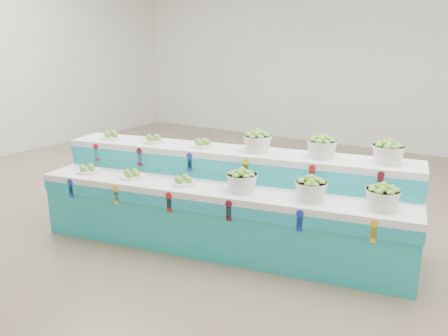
{
  "coord_description": "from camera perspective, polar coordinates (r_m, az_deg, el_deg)",
  "views": [
    {
      "loc": [
        3.42,
        -4.56,
        2.19
      ],
      "look_at": [
        0.84,
        -0.61,
        0.87
      ],
      "focal_mm": 36.48,
      "sensor_mm": 36.0,
      "label": 1
    }
  ],
  "objects": [
    {
      "name": "plate_upper_left",
      "position": [
        5.82,
        -13.96,
        4.09
      ],
      "size": [
        0.31,
        0.31,
        0.1
      ],
      "primitive_type": "cylinder",
      "rotation": [
        0.0,
        0.0,
        0.2
      ],
      "color": "white",
      "rests_on": "display_stand"
    },
    {
      "name": "basket_lower_left",
      "position": [
        4.58,
        2.25,
        -1.58
      ],
      "size": [
        0.37,
        0.37,
        0.23
      ],
      "primitive_type": null,
      "rotation": [
        0.0,
        0.0,
        0.2
      ],
      "color": "silver",
      "rests_on": "display_stand"
    },
    {
      "name": "basket_upper_mid",
      "position": [
        4.81,
        12.17,
        2.62
      ],
      "size": [
        0.37,
        0.37,
        0.23
      ],
      "primitive_type": null,
      "rotation": [
        0.0,
        0.0,
        0.2
      ],
      "color": "silver",
      "rests_on": "display_stand"
    },
    {
      "name": "basket_upper_left",
      "position": [
        4.97,
        4.21,
        3.33
      ],
      "size": [
        0.37,
        0.37,
        0.23
      ],
      "primitive_type": null,
      "rotation": [
        0.0,
        0.0,
        0.2
      ],
      "color": "silver",
      "rests_on": "display_stand"
    },
    {
      "name": "plate_lower_mid",
      "position": [
        5.16,
        -11.48,
        -0.66
      ],
      "size": [
        0.31,
        0.31,
        0.1
      ],
      "primitive_type": "cylinder",
      "rotation": [
        0.0,
        0.0,
        0.2
      ],
      "color": "white",
      "rests_on": "display_stand"
    },
    {
      "name": "plate_upper_right",
      "position": [
        5.21,
        -2.72,
        3.22
      ],
      "size": [
        0.31,
        0.31,
        0.1
      ],
      "primitive_type": "cylinder",
      "rotation": [
        0.0,
        0.0,
        0.2
      ],
      "color": "white",
      "rests_on": "display_stand"
    },
    {
      "name": "display_stand",
      "position": [
        5.01,
        0.0,
        -3.97
      ],
      "size": [
        4.18,
        1.84,
        1.02
      ],
      "primitive_type": null,
      "rotation": [
        0.0,
        0.0,
        0.2
      ],
      "color": "#22B1B1",
      "rests_on": "ground"
    },
    {
      "name": "basket_lower_right",
      "position": [
        4.35,
        19.27,
        -3.42
      ],
      "size": [
        0.37,
        0.37,
        0.23
      ],
      "primitive_type": null,
      "rotation": [
        0.0,
        0.0,
        0.2
      ],
      "color": "silver",
      "rests_on": "display_stand"
    },
    {
      "name": "ground",
      "position": [
        6.11,
        -3.48,
        -5.4
      ],
      "size": [
        10.0,
        10.0,
        0.0
      ],
      "primitive_type": "plane",
      "color": "#706348",
      "rests_on": "ground"
    },
    {
      "name": "back_wall",
      "position": [
        10.15,
        13.92,
        14.14
      ],
      "size": [
        10.0,
        0.0,
        10.0
      ],
      "primitive_type": "plane",
      "rotation": [
        1.57,
        0.0,
        0.0
      ],
      "color": "silver",
      "rests_on": "ground"
    },
    {
      "name": "basket_upper_right",
      "position": [
        4.76,
        19.9,
        1.87
      ],
      "size": [
        0.37,
        0.37,
        0.23
      ],
      "primitive_type": null,
      "rotation": [
        0.0,
        0.0,
        0.2
      ],
      "color": "silver",
      "rests_on": "display_stand"
    },
    {
      "name": "plate_lower_left",
      "position": [
        5.5,
        -16.75,
        0.0
      ],
      "size": [
        0.31,
        0.31,
        0.1
      ],
      "primitive_type": "cylinder",
      "rotation": [
        0.0,
        0.0,
        0.2
      ],
      "color": "white",
      "rests_on": "display_stand"
    },
    {
      "name": "plate_upper_mid",
      "position": [
        5.5,
        -8.83,
        3.71
      ],
      "size": [
        0.31,
        0.31,
        0.1
      ],
      "primitive_type": "cylinder",
      "rotation": [
        0.0,
        0.0,
        0.2
      ],
      "color": "white",
      "rests_on": "display_stand"
    },
    {
      "name": "basket_lower_mid",
      "position": [
        4.41,
        10.84,
        -2.53
      ],
      "size": [
        0.37,
        0.37,
        0.23
      ],
      "primitive_type": null,
      "rotation": [
        0.0,
        0.0,
        0.2
      ],
      "color": "silver",
      "rests_on": "display_stand"
    },
    {
      "name": "plate_lower_right",
      "position": [
        4.85,
        -5.1,
        -1.45
      ],
      "size": [
        0.31,
        0.31,
        0.1
      ],
      "primitive_type": "cylinder",
      "rotation": [
        0.0,
        0.0,
        0.2
      ],
      "color": "white",
      "rests_on": "display_stand"
    }
  ]
}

